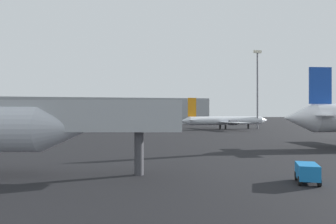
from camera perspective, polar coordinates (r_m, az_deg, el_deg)
The scene contains 5 objects.
airplane_far_left at distance 90.40m, azimuth 10.34°, elevation -1.53°, with size 27.98×22.67×8.76m.
jet_bridge at distance 26.69m, azimuth -26.54°, elevation -0.83°, with size 23.88×6.70×5.90m.
baggage_cart at distance 23.46m, azimuth 23.95°, elevation -9.90°, with size 2.24×2.73×1.30m.
light_mast_right at distance 95.57m, azimuth 15.93°, elevation 4.71°, with size 2.40×0.50×22.94m.
terminal_building at distance 136.17m, azimuth -12.13°, elevation 0.17°, with size 90.31×18.59×10.76m, color #999EA3.
Camera 1 is at (-2.89, -6.32, 4.75)m, focal length 33.59 mm.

